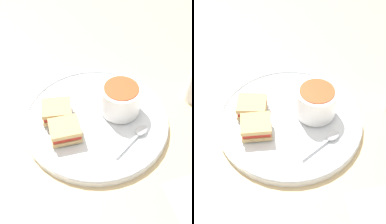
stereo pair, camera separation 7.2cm
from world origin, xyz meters
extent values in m
plane|color=#D1B27F|center=(0.00, 0.00, 0.00)|extent=(2.40, 2.40, 0.00)
cylinder|color=white|center=(0.00, 0.00, 0.01)|extent=(0.34, 0.34, 0.02)
torus|color=white|center=(0.00, 0.00, 0.02)|extent=(0.34, 0.34, 0.01)
cylinder|color=white|center=(0.00, 0.06, 0.02)|extent=(0.05, 0.05, 0.01)
cylinder|color=white|center=(0.00, 0.06, 0.05)|extent=(0.09, 0.09, 0.07)
cylinder|color=#B74C23|center=(0.00, 0.06, 0.09)|extent=(0.08, 0.08, 0.01)
cube|color=silver|center=(0.10, 0.03, 0.02)|extent=(0.04, 0.08, 0.00)
ellipsoid|color=silver|center=(0.08, 0.08, 0.02)|extent=(0.04, 0.04, 0.01)
cube|color=tan|center=(-0.04, -0.08, 0.03)|extent=(0.08, 0.08, 0.01)
cube|color=#B72D23|center=(-0.04, -0.08, 0.04)|extent=(0.07, 0.08, 0.01)
cube|color=tan|center=(-0.04, -0.08, 0.05)|extent=(0.08, 0.08, 0.01)
cube|color=tan|center=(0.02, -0.08, 0.03)|extent=(0.07, 0.08, 0.01)
cube|color=#B72D23|center=(0.02, -0.08, 0.04)|extent=(0.06, 0.07, 0.01)
cube|color=tan|center=(0.02, -0.08, 0.05)|extent=(0.07, 0.08, 0.01)
camera|label=1|loc=(0.43, -0.20, 0.58)|focal=50.00mm
camera|label=2|loc=(0.46, -0.14, 0.58)|focal=50.00mm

